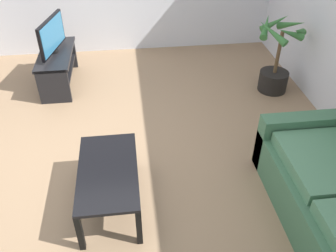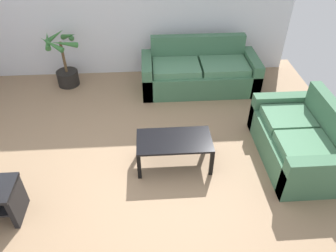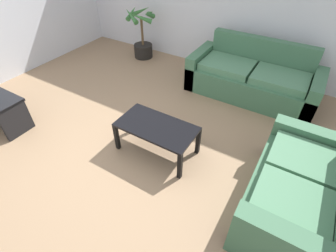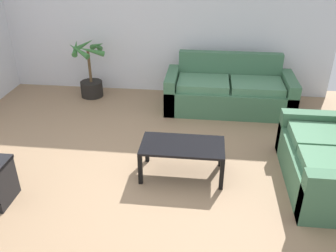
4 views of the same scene
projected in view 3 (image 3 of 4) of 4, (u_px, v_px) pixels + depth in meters
name	position (u px, v px, depth m)	size (l,w,h in m)	color
ground_plane	(115.00, 147.00, 3.46)	(6.60, 6.60, 0.00)	#937556
couch_main	(252.00, 79.00, 4.29)	(2.13, 0.90, 0.90)	#3F6B4C
couch_loveseat	(300.00, 193.00, 2.54)	(0.90, 1.58, 0.90)	#3F6B4C
coffee_table	(157.00, 129.00, 3.18)	(1.02, 0.54, 0.44)	black
potted_palm	(142.00, 39.00, 5.36)	(0.67, 0.69, 1.05)	black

